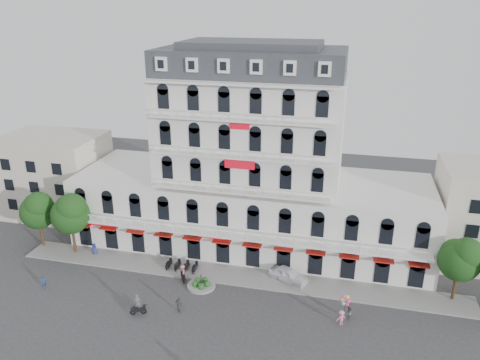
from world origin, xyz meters
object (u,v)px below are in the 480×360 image
balloon_vendor (347,308)px  rider_center (183,272)px  parked_car (289,275)px  rider_west (138,305)px

balloon_vendor → rider_center: bearing=171.9°
parked_car → balloon_vendor: bearing=-106.2°
parked_car → rider_center: (-11.79, -2.80, 0.24)m
parked_car → rider_center: rider_center is taller
rider_west → balloon_vendor: balloon_vendor is taller
rider_west → balloon_vendor: 21.20m
rider_west → balloon_vendor: size_ratio=0.96×
rider_center → parked_car: bearing=74.3°
rider_west → balloon_vendor: bearing=-10.1°
rider_west → rider_center: size_ratio=1.17×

